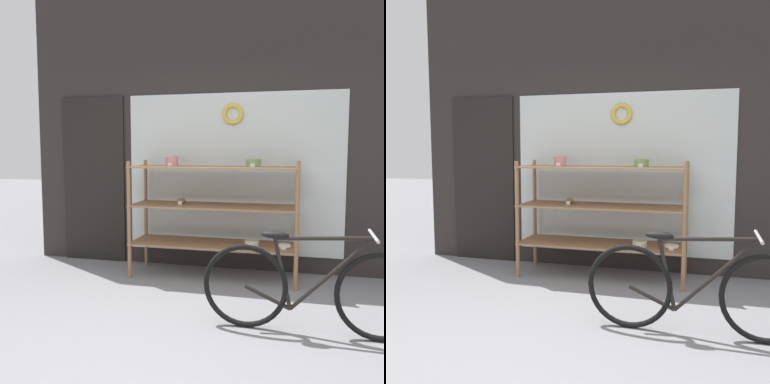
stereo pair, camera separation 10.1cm
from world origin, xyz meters
The scene contains 4 objects.
ground_plane centered at (0.00, 0.00, 0.00)m, with size 30.00×30.00×0.00m, color gray.
storefront_facade centered at (-0.05, 2.26, 1.72)m, with size 4.77×0.13×3.56m.
display_case centered at (0.06, 1.84, 0.81)m, with size 1.86×0.58×1.36m.
bicycle centered at (1.08, 0.53, 0.37)m, with size 1.71×0.46×0.82m.
Camera 1 is at (0.99, -2.82, 1.44)m, focal length 40.00 mm.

